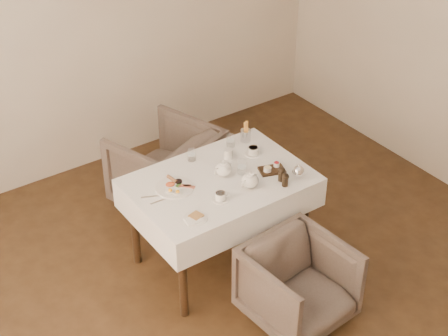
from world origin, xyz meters
name	(u,v)px	position (x,y,z in m)	size (l,w,h in m)	color
table	(220,192)	(0.00, 0.68, 0.64)	(1.28, 0.88, 0.75)	black
armchair_near	(298,285)	(0.09, -0.13, 0.30)	(0.64, 0.66, 0.60)	#4E4139
armchair_far	(166,168)	(0.05, 1.55, 0.35)	(0.75, 0.78, 0.71)	#4E4139
breakfast_plate	(175,187)	(-0.33, 0.77, 0.76)	(0.27, 0.27, 0.03)	white
side_plate	(195,218)	(-0.40, 0.39, 0.76)	(0.17, 0.16, 0.02)	white
teapot_centre	(224,168)	(0.05, 0.70, 0.82)	(0.17, 0.13, 0.13)	white
teapot_front	(250,179)	(0.11, 0.47, 0.82)	(0.17, 0.13, 0.13)	white
creamer	(228,154)	(0.20, 0.86, 0.80)	(0.07, 0.07, 0.08)	white
teacup_near	(221,197)	(-0.14, 0.47, 0.78)	(0.12, 0.12, 0.06)	white
teacup_far	(253,151)	(0.39, 0.80, 0.78)	(0.13, 0.13, 0.06)	white
glass_left	(192,155)	(-0.03, 1.01, 0.80)	(0.06, 0.06, 0.09)	silver
glass_mid	(242,167)	(0.18, 0.65, 0.81)	(0.07, 0.07, 0.10)	silver
glass_right	(231,141)	(0.32, 1.00, 0.80)	(0.07, 0.07, 0.10)	silver
condiment_board	(272,169)	(0.37, 0.55, 0.77)	(0.21, 0.17, 0.05)	black
pepper_mill_left	(285,180)	(0.33, 0.35, 0.81)	(0.05, 0.05, 0.11)	black
pepper_mill_right	(282,174)	(0.35, 0.41, 0.81)	(0.06, 0.06, 0.11)	black
silver_pot	(298,171)	(0.47, 0.37, 0.81)	(0.11, 0.09, 0.11)	white
fries_cup	(246,132)	(0.46, 1.00, 0.83)	(0.08, 0.08, 0.17)	silver
cutlery_fork	(156,196)	(-0.49, 0.76, 0.76)	(0.02, 0.20, 0.00)	silver
cutlery_knife	(162,200)	(-0.48, 0.70, 0.76)	(0.01, 0.17, 0.00)	silver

